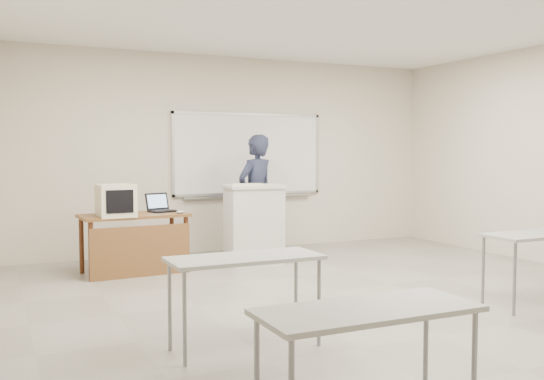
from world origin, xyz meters
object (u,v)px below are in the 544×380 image
podium (254,224)px  laptop (162,207)px  presenter (256,196)px  crt_monitor (115,200)px  keyboard (247,185)px  whiteboard (249,155)px  mouse (180,212)px  instructor_desk (136,233)px

podium → laptop: size_ratio=3.31×
podium → presenter: presenter is taller
podium → crt_monitor: bearing=-172.8°
crt_monitor → keyboard: (1.73, -0.05, 0.15)m
podium → keyboard: 0.58m
whiteboard → mouse: 2.13m
crt_monitor → mouse: bearing=-7.8°
instructor_desk → mouse: 0.61m
instructor_desk → keyboard: 1.59m
whiteboard → keyboard: bearing=-113.6°
instructor_desk → laptop: 0.56m
instructor_desk → mouse: mouse is taller
crt_monitor → laptop: 0.72m
whiteboard → presenter: size_ratio=1.39×
crt_monitor → mouse: 0.82m
podium → laptop: (-1.23, 0.21, 0.26)m
podium → presenter: 0.69m
crt_monitor → presenter: 2.23m
whiteboard → mouse: size_ratio=23.07×
laptop → presenter: bearing=-3.0°
mouse → presenter: 1.51m
crt_monitor → keyboard: 1.74m
laptop → keyboard: keyboard is taller
whiteboard → instructor_desk: (-2.05, -1.24, -0.96)m
whiteboard → crt_monitor: (-2.30, -1.26, -0.54)m
mouse → keyboard: 0.99m
laptop → instructor_desk: bearing=-161.7°
presenter → crt_monitor: bearing=-7.6°
whiteboard → instructor_desk: whiteboard is taller
laptop → presenter: size_ratio=0.18×
instructor_desk → laptop: (0.40, 0.27, 0.28)m
crt_monitor → presenter: (2.14, 0.60, -0.05)m
podium → mouse: (-1.08, -0.14, 0.23)m
instructor_desk → keyboard: (1.48, -0.07, 0.57)m
instructor_desk → crt_monitor: crt_monitor is taller
instructor_desk → presenter: size_ratio=0.74×
podium → laptop: bearing=175.3°
keyboard → presenter: (0.41, 0.66, -0.20)m
podium → presenter: bearing=69.3°
podium → keyboard: size_ratio=2.57×
whiteboard → laptop: whiteboard is taller
crt_monitor → podium: bearing=-0.4°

